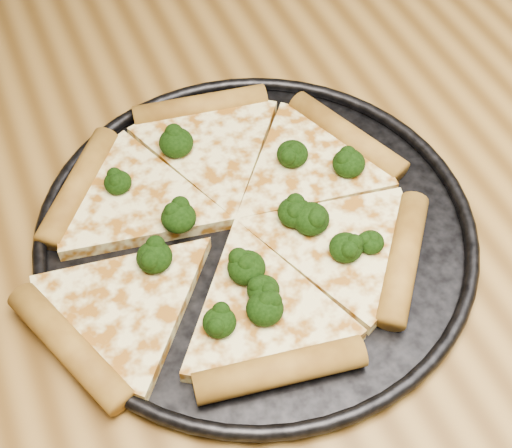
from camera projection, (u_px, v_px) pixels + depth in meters
name	position (u px, v px, depth m)	size (l,w,h in m)	color
dining_table	(348.00, 258.00, 0.73)	(1.20, 0.90, 0.75)	olive
pizza_pan	(256.00, 230.00, 0.62)	(0.36, 0.36, 0.02)	black
pizza	(231.00, 224.00, 0.61)	(0.35, 0.32, 0.02)	#FFF29C
broccoli_florets	(254.00, 224.00, 0.60)	(0.21, 0.21, 0.02)	black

